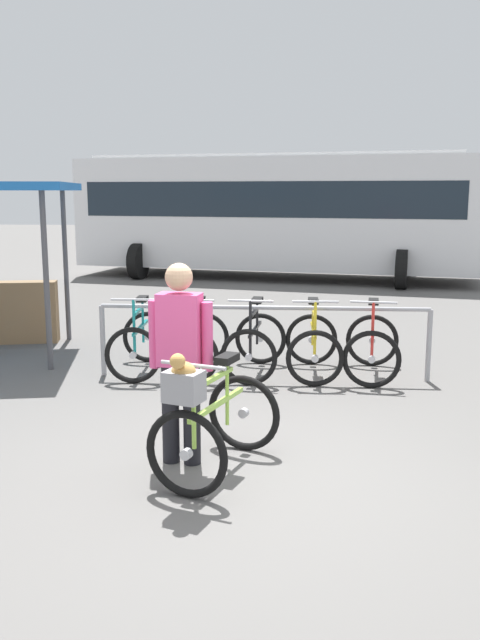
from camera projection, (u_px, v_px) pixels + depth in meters
name	position (u px, v px, depth m)	size (l,w,h in m)	color
ground_plane	(240.00, 475.00, 5.36)	(80.00, 80.00, 0.00)	#605E5B
bike_rack_rail	(263.00, 322.00, 8.03)	(3.91, 0.06, 0.88)	#99999E
racked_bike_teal	(141.00, 343.00, 8.38)	(0.70, 1.13, 0.98)	black
racked_bike_blue	(197.00, 343.00, 8.33)	(0.69, 1.12, 0.97)	black
racked_bike_black	(255.00, 344.00, 8.28)	(0.75, 1.14, 0.97)	black
racked_bike_yellow	(313.00, 345.00, 8.23)	(0.67, 1.11, 0.97)	black
racked_bike_red	(372.00, 346.00, 8.17)	(0.79, 1.17, 0.97)	black
featured_bicycle	(210.00, 418.00, 5.24)	(0.99, 1.26, 1.09)	black
person_with_featured_bike	(180.00, 355.00, 5.46)	(0.53, 0.25, 1.64)	black
bus_distant	(275.00, 209.00, 17.35)	(10.30, 4.74, 3.08)	silver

